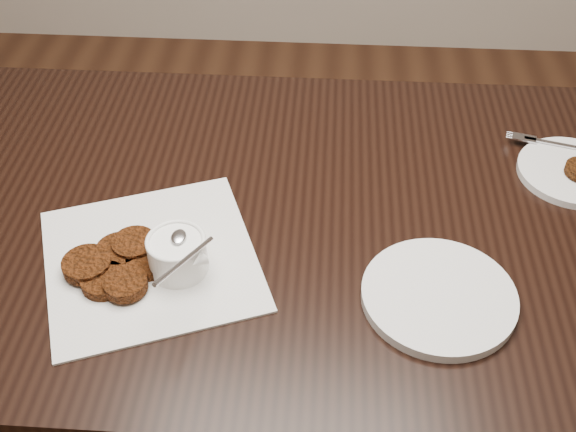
% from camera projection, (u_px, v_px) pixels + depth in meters
% --- Properties ---
extents(table, '(1.29, 0.83, 0.75)m').
position_uv_depth(table, '(268.00, 349.00, 1.42)').
color(table, black).
rests_on(table, floor).
extents(napkin, '(0.40, 0.40, 0.00)m').
position_uv_depth(napkin, '(151.00, 259.00, 1.08)').
color(napkin, silver).
rests_on(napkin, table).
extents(sauce_ramekin, '(0.14, 0.14, 0.12)m').
position_uv_depth(sauce_ramekin, '(175.00, 239.00, 1.02)').
color(sauce_ramekin, white).
rests_on(sauce_ramekin, napkin).
extents(patty_cluster, '(0.30, 0.30, 0.02)m').
position_uv_depth(patty_cluster, '(120.00, 263.00, 1.06)').
color(patty_cluster, '#62280D').
rests_on(patty_cluster, napkin).
extents(plate_with_patty, '(0.23, 0.23, 0.03)m').
position_uv_depth(plate_with_patty, '(573.00, 169.00, 1.23)').
color(plate_with_patty, silver).
rests_on(plate_with_patty, table).
extents(plate_empty, '(0.28, 0.28, 0.02)m').
position_uv_depth(plate_empty, '(439.00, 296.00, 1.02)').
color(plate_empty, silver).
rests_on(plate_empty, table).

